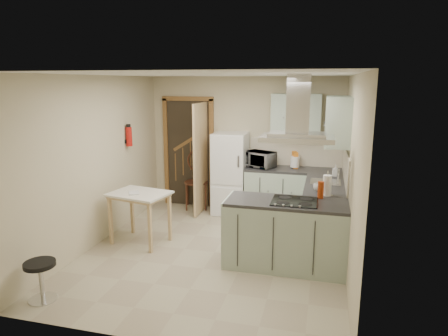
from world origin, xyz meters
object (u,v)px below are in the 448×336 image
(fridge, at_px, (230,173))
(peninsula, at_px, (286,234))
(drop_leaf_table, at_px, (140,218))
(microwave, at_px, (260,159))
(bentwood_chair, at_px, (196,182))
(stool, at_px, (41,281))
(extractor_hood, at_px, (297,138))

(fridge, distance_m, peninsula, 2.35)
(drop_leaf_table, distance_m, microwave, 2.39)
(peninsula, height_order, bentwood_chair, bentwood_chair)
(bentwood_chair, xyz_separation_m, stool, (-0.63, -3.62, -0.28))
(stool, xyz_separation_m, microwave, (1.87, 3.51, 0.81))
(fridge, xyz_separation_m, drop_leaf_table, (-0.99, -1.72, -0.36))
(peninsula, distance_m, drop_leaf_table, 2.23)
(microwave, bearing_deg, peninsula, -46.93)
(bentwood_chair, xyz_separation_m, microwave, (1.25, -0.11, 0.53))
(extractor_hood, relative_size, stool, 1.95)
(fridge, distance_m, microwave, 0.62)
(peninsula, height_order, drop_leaf_table, peninsula)
(fridge, height_order, drop_leaf_table, fridge)
(fridge, distance_m, bentwood_chair, 0.75)
(extractor_hood, relative_size, drop_leaf_table, 1.08)
(fridge, relative_size, peninsula, 0.97)
(microwave, bearing_deg, stool, -93.92)
(stool, bearing_deg, extractor_hood, 29.99)
(extractor_hood, relative_size, microwave, 1.77)
(fridge, relative_size, microwave, 2.95)
(microwave, bearing_deg, bentwood_chair, -160.88)
(stool, height_order, microwave, microwave)
(extractor_hood, height_order, microwave, extractor_hood)
(peninsula, bearing_deg, microwave, 108.91)
(bentwood_chair, distance_m, microwave, 1.36)
(extractor_hood, distance_m, microwave, 2.24)
(fridge, relative_size, extractor_hood, 1.67)
(peninsula, distance_m, stool, 2.99)
(peninsula, relative_size, microwave, 3.04)
(fridge, xyz_separation_m, microwave, (0.55, 0.00, 0.29))
(extractor_hood, xyz_separation_m, drop_leaf_table, (-2.31, 0.26, -1.33))
(drop_leaf_table, xyz_separation_m, bentwood_chair, (0.28, 1.83, 0.12))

